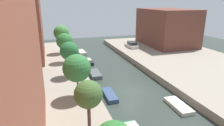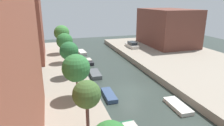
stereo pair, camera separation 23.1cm
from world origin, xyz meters
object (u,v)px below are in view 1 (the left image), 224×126
(moored_boat_left_2, at_px, (110,95))
(moored_boat_left_5, at_px, (81,52))
(street_tree_1, at_px, (88,95))
(moored_boat_right_2, at_px, (178,106))
(parked_car, at_px, (132,45))
(moored_boat_left_3, at_px, (95,74))
(street_tree_2, at_px, (77,68))
(moored_boat_left_4, at_px, (87,62))
(low_block_right, at_px, (167,27))
(street_tree_4, at_px, (65,41))
(street_tree_5, at_px, (61,33))
(street_tree_3, at_px, (69,51))

(moored_boat_left_2, height_order, moored_boat_left_5, moored_boat_left_5)
(street_tree_1, height_order, moored_boat_right_2, street_tree_1)
(parked_car, distance_m, moored_boat_left_3, 17.96)
(street_tree_2, height_order, moored_boat_left_4, street_tree_2)
(low_block_right, bearing_deg, street_tree_4, -162.95)
(street_tree_5, height_order, moored_boat_left_4, street_tree_5)
(moored_boat_left_3, bearing_deg, street_tree_1, -104.84)
(low_block_right, distance_m, street_tree_5, 25.40)
(street_tree_3, height_order, moored_boat_left_3, street_tree_3)
(moored_boat_left_5, height_order, moored_boat_right_2, moored_boat_left_5)
(street_tree_2, bearing_deg, moored_boat_left_4, 75.29)
(street_tree_5, bearing_deg, moored_boat_left_3, -72.48)
(street_tree_1, xyz_separation_m, street_tree_2, (-0.00, 6.32, 0.24))
(street_tree_1, distance_m, moored_boat_right_2, 11.72)
(street_tree_2, bearing_deg, street_tree_3, 90.00)
(street_tree_4, bearing_deg, moored_boat_left_3, -55.42)
(moored_boat_right_2, bearing_deg, street_tree_2, 159.66)
(street_tree_3, relative_size, moored_boat_right_2, 1.30)
(moored_boat_left_5, bearing_deg, street_tree_3, -104.53)
(street_tree_5, height_order, moored_boat_left_5, street_tree_5)
(moored_boat_left_5, bearing_deg, street_tree_2, -100.22)
(moored_boat_left_2, distance_m, moored_boat_left_3, 7.90)
(low_block_right, xyz_separation_m, moored_boat_left_4, (-21.26, -6.70, -4.99))
(parked_car, bearing_deg, street_tree_1, -119.37)
(low_block_right, relative_size, moored_boat_left_2, 3.70)
(moored_boat_left_5, distance_m, moored_boat_right_2, 28.42)
(parked_car, bearing_deg, street_tree_4, -154.92)
(street_tree_2, height_order, street_tree_5, street_tree_5)
(street_tree_3, distance_m, moored_boat_left_2, 8.73)
(street_tree_5, relative_size, moored_boat_left_2, 1.49)
(moored_boat_left_2, height_order, moored_boat_left_4, moored_boat_left_4)
(low_block_right, bearing_deg, moored_boat_left_2, -134.79)
(street_tree_5, distance_m, moored_boat_left_4, 8.63)
(street_tree_5, bearing_deg, moored_boat_left_2, -78.90)
(parked_car, bearing_deg, street_tree_2, -125.88)
(moored_boat_left_2, distance_m, moored_boat_right_2, 8.29)
(street_tree_2, relative_size, moored_boat_left_4, 1.43)
(moored_boat_left_5, xyz_separation_m, moored_boat_right_2, (6.46, -27.67, -0.07))
(street_tree_1, distance_m, street_tree_2, 6.32)
(street_tree_5, height_order, moored_boat_left_3, street_tree_5)
(parked_car, xyz_separation_m, moored_boat_left_2, (-11.97, -21.21, -1.31))
(street_tree_2, height_order, parked_car, street_tree_2)
(parked_car, bearing_deg, moored_boat_left_5, 172.40)
(moored_boat_left_5, bearing_deg, moored_boat_left_4, -91.04)
(street_tree_3, distance_m, street_tree_5, 14.33)
(low_block_right, height_order, moored_boat_left_4, low_block_right)
(street_tree_1, relative_size, moored_boat_left_2, 1.16)
(moored_boat_left_5, bearing_deg, parked_car, -7.60)
(street_tree_2, bearing_deg, moored_boat_left_2, 12.83)
(moored_boat_left_3, bearing_deg, low_block_right, 32.48)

